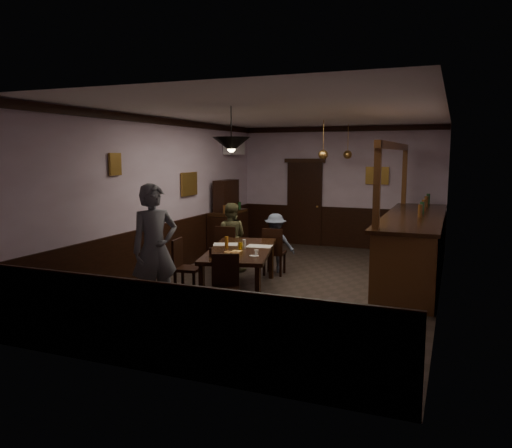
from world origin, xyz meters
The scene contains 31 objects.
room centered at (0.00, 0.00, 1.50)m, with size 5.01×8.01×3.01m.
dining_table centered at (-0.62, -0.79, 0.69)m, with size 1.52×2.38×0.75m.
chair_far_left centered at (-1.38, 0.33, 0.52)m, with size 0.44×0.44×0.94m.
chair_far_right centered at (-0.51, 0.56, 0.50)m, with size 0.43×0.43×0.92m.
chair_near centered at (-0.29, -2.07, 0.50)m, with size 0.51×0.51×0.91m.
chair_side centered at (-1.46, -1.20, 0.51)m, with size 0.45×0.45×0.92m.
person_standing centered at (-1.32, -2.26, 0.95)m, with size 0.69×0.45×1.90m, color slate.
person_seated_left centered at (-1.44, 0.60, 0.68)m, with size 0.66×0.52×1.36m, color brown.
person_seated_right centered at (-0.57, 0.83, 0.58)m, with size 0.75×0.43×1.16m, color #4F5B71.
newspaper_left centered at (-1.01, -0.53, 0.75)m, with size 0.42×0.30×0.01m, color silver.
newspaper_right centered at (-0.39, -0.48, 0.75)m, with size 0.42×0.30×0.01m, color silver.
napkin centered at (-0.59, -1.00, 0.75)m, with size 0.15×0.15×0.00m, color #FFC25D.
saucer centered at (-0.17, -1.27, 0.76)m, with size 0.15×0.15×0.01m, color white.
coffee_cup centered at (-0.17, -1.19, 0.80)m, with size 0.08×0.08×0.07m, color white.
pastry_plate centered at (-0.54, -1.34, 0.76)m, with size 0.22×0.22×0.01m, color white.
pastry_ring_a centered at (-0.60, -1.32, 0.79)m, with size 0.13×0.13×0.04m, color #C68C47.
pastry_ring_b centered at (-0.48, -1.31, 0.79)m, with size 0.13×0.13×0.04m, color #C68C47.
soda_can centered at (-0.59, -0.85, 0.81)m, with size 0.07×0.07×0.12m, color yellow.
beer_glass centered at (-0.84, -0.84, 0.85)m, with size 0.06×0.06×0.20m, color #BF721E.
water_glass centered at (-0.56, -0.75, 0.82)m, with size 0.06×0.06×0.15m, color silver.
pepper_mill centered at (-0.78, -1.55, 0.82)m, with size 0.04×0.04×0.14m, color black.
sideboard centered at (-2.21, 2.14, 0.69)m, with size 0.47×1.30×1.72m.
bar_counter centered at (1.99, 1.27, 0.63)m, with size 1.05×4.49×2.52m.
door_back centered at (-0.90, 3.95, 1.05)m, with size 0.90×0.06×2.10m, color black.
ac_unit centered at (-2.38, 2.90, 2.45)m, with size 0.20×0.85×0.30m.
picture_left_small centered at (-2.46, -1.60, 2.15)m, with size 0.04×0.28×0.36m.
picture_left_large centered at (-2.46, 0.80, 1.70)m, with size 0.04×0.62×0.48m.
picture_back centered at (0.90, 3.96, 1.80)m, with size 0.55×0.04×0.42m.
pendant_iron centered at (-0.42, -1.56, 2.45)m, with size 0.56×0.56×0.66m.
pendant_brass_mid centered at (0.10, 1.84, 2.30)m, with size 0.20×0.20×0.81m.
pendant_brass_far centered at (0.30, 3.34, 2.30)m, with size 0.20×0.20×0.81m.
Camera 1 is at (2.66, -8.26, 2.31)m, focal length 35.00 mm.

